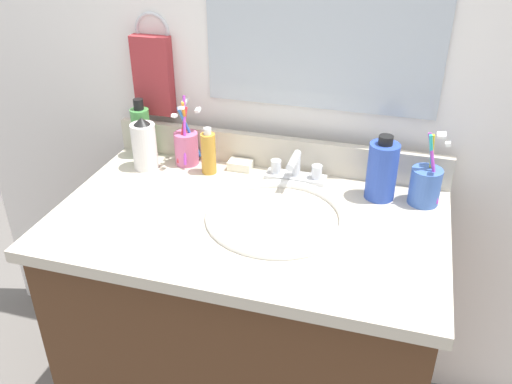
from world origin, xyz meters
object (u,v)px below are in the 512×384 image
bottle_shampoo_blue (382,170)px  cup_blue_plastic (426,185)px  cup_pink (186,146)px  hand_towel (153,76)px  bottle_lotion_white (144,145)px  soap_bar (240,165)px  faucet (296,171)px  bottle_toner_green (141,131)px  bottle_oil_amber (208,153)px

bottle_shampoo_blue → cup_blue_plastic: cup_blue_plastic is taller
cup_blue_plastic → cup_pink: 0.64m
hand_towel → bottle_lotion_white: bearing=-81.8°
cup_blue_plastic → soap_bar: cup_blue_plastic is taller
bottle_lotion_white → cup_blue_plastic: (0.74, 0.02, -0.02)m
bottle_shampoo_blue → faucet: bearing=172.9°
faucet → bottle_shampoo_blue: (0.22, -0.03, 0.05)m
hand_towel → cup_pink: bearing=-31.0°
bottle_shampoo_blue → cup_pink: 0.54m
bottle_toner_green → soap_bar: size_ratio=2.67×
bottle_toner_green → soap_bar: bottle_toner_green is taller
faucet → cup_blue_plastic: bearing=-4.4°
cup_pink → hand_towel: bearing=149.0°
bottle_shampoo_blue → bottle_oil_amber: bottle_shampoo_blue is taller
bottle_toner_green → cup_blue_plastic: 0.78m
bottle_oil_amber → cup_pink: 0.09m
bottle_shampoo_blue → cup_blue_plastic: (0.11, 0.00, -0.02)m
bottle_oil_amber → cup_blue_plastic: (0.56, -0.00, -0.01)m
hand_towel → cup_blue_plastic: bearing=-8.1°
bottle_toner_green → bottle_lotion_white: bearing=-58.4°
bottle_oil_amber → cup_pink: cup_pink is taller
cup_pink → soap_bar: size_ratio=3.04×
bottle_toner_green → bottle_shampoo_blue: bearing=-4.3°
bottle_shampoo_blue → bottle_toner_green: bottle_toner_green is taller
faucet → cup_blue_plastic: size_ratio=0.86×
bottle_shampoo_blue → cup_blue_plastic: size_ratio=0.90×
cup_pink → soap_bar: 0.16m
bottle_oil_amber → bottle_lotion_white: (-0.18, -0.02, 0.01)m
faucet → soap_bar: size_ratio=2.50×
bottle_lotion_white → soap_bar: (0.25, 0.06, -0.06)m
faucet → bottle_shampoo_blue: bottle_shampoo_blue is taller
hand_towel → bottle_oil_amber: size_ratio=1.69×
hand_towel → soap_bar: size_ratio=3.44×
bottle_lotion_white → bottle_shampoo_blue: bearing=1.4°
cup_pink → soap_bar: bearing=3.1°
bottle_toner_green → cup_pink: size_ratio=0.88×
hand_towel → bottle_shampoo_blue: bearing=-9.7°
bottle_lotion_white → cup_pink: size_ratio=0.76×
hand_towel → cup_pink: size_ratio=1.13×
faucet → cup_pink: (-0.31, 0.01, 0.02)m
cup_blue_plastic → soap_bar: (-0.49, 0.05, -0.04)m
faucet → bottle_lotion_white: bottle_lotion_white is taller
bottle_lotion_white → bottle_toner_green: bearing=121.6°
hand_towel → bottle_toner_green: hand_towel is taller
faucet → soap_bar: 0.16m
cup_blue_plastic → cup_pink: size_ratio=0.96×
bottle_oil_amber → faucet: bearing=5.2°
cup_blue_plastic → bottle_oil_amber: bearing=179.6°
faucet → bottle_oil_amber: 0.24m
hand_towel → bottle_toner_green: (-0.02, -0.06, -0.14)m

